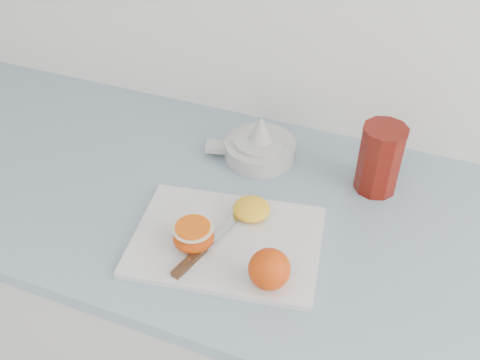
# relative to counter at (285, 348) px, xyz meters

# --- Properties ---
(counter) EXTENTS (2.44, 0.64, 0.89)m
(counter) POSITION_rel_counter_xyz_m (0.00, 0.00, 0.00)
(counter) COLOR silver
(counter) RESTS_ON ground
(cutting_board) EXTENTS (0.37, 0.29, 0.01)m
(cutting_board) POSITION_rel_counter_xyz_m (-0.10, -0.11, 0.45)
(cutting_board) COLOR silver
(cutting_board) RESTS_ON counter
(whole_orange) EXTENTS (0.07, 0.07, 0.07)m
(whole_orange) POSITION_rel_counter_xyz_m (0.01, -0.18, 0.49)
(whole_orange) COLOR #DC5411
(whole_orange) RESTS_ON cutting_board
(half_orange) EXTENTS (0.07, 0.07, 0.05)m
(half_orange) POSITION_rel_counter_xyz_m (-0.15, -0.15, 0.48)
(half_orange) COLOR #DC5411
(half_orange) RESTS_ON cutting_board
(squeezed_shell) EXTENTS (0.07, 0.07, 0.03)m
(squeezed_shell) POSITION_rel_counter_xyz_m (-0.08, -0.04, 0.47)
(squeezed_shell) COLOR yellow
(squeezed_shell) RESTS_ON cutting_board
(paring_knife) EXTENTS (0.06, 0.18, 0.01)m
(paring_knife) POSITION_rel_counter_xyz_m (-0.13, -0.18, 0.46)
(paring_knife) COLOR #4B2E1B
(paring_knife) RESTS_ON cutting_board
(citrus_juicer) EXTENTS (0.19, 0.15, 0.10)m
(citrus_juicer) POSITION_rel_counter_xyz_m (-0.13, 0.15, 0.47)
(citrus_juicer) COLOR silver
(citrus_juicer) RESTS_ON counter
(red_tumbler) EXTENTS (0.09, 0.09, 0.14)m
(red_tumbler) POSITION_rel_counter_xyz_m (0.12, 0.14, 0.51)
(red_tumbler) COLOR maroon
(red_tumbler) RESTS_ON counter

